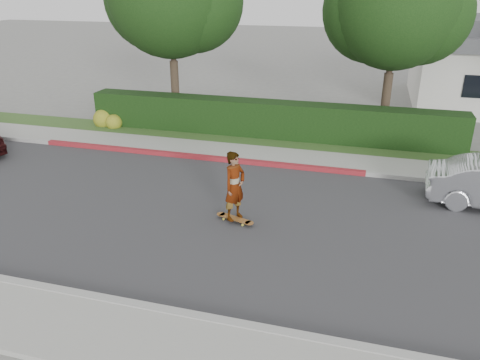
# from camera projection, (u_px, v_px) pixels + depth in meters

# --- Properties ---
(ground) EXTENTS (120.00, 120.00, 0.00)m
(ground) POSITION_uv_depth(u_px,v_px,m) (320.00, 231.00, 11.91)
(ground) COLOR slate
(ground) RESTS_ON ground
(road) EXTENTS (60.00, 8.00, 0.01)m
(road) POSITION_uv_depth(u_px,v_px,m) (320.00, 230.00, 11.91)
(road) COLOR #2D2D30
(road) RESTS_ON ground
(curb_near) EXTENTS (60.00, 0.20, 0.15)m
(curb_near) POSITION_uv_depth(u_px,v_px,m) (293.00, 336.00, 8.25)
(curb_near) COLOR #9E9E99
(curb_near) RESTS_ON ground
(curb_far) EXTENTS (60.00, 0.20, 0.15)m
(curb_far) POSITION_uv_depth(u_px,v_px,m) (335.00, 171.00, 15.52)
(curb_far) COLOR #9E9E99
(curb_far) RESTS_ON ground
(curb_red_section) EXTENTS (12.00, 0.21, 0.15)m
(curb_red_section) POSITION_uv_depth(u_px,v_px,m) (194.00, 156.00, 16.76)
(curb_red_section) COLOR maroon
(curb_red_section) RESTS_ON ground
(sidewalk_far) EXTENTS (60.00, 1.60, 0.12)m
(sidewalk_far) POSITION_uv_depth(u_px,v_px,m) (337.00, 162.00, 16.32)
(sidewalk_far) COLOR gray
(sidewalk_far) RESTS_ON ground
(planting_strip) EXTENTS (60.00, 1.60, 0.10)m
(planting_strip) POSITION_uv_depth(u_px,v_px,m) (341.00, 148.00, 17.74)
(planting_strip) COLOR #2D4C1E
(planting_strip) RESTS_ON ground
(hedge) EXTENTS (15.00, 1.00, 1.50)m
(hedge) POSITION_uv_depth(u_px,v_px,m) (267.00, 120.00, 18.75)
(hedge) COLOR black
(hedge) RESTS_ON ground
(flowering_shrub) EXTENTS (1.40, 1.00, 0.90)m
(flowering_shrub) POSITION_uv_depth(u_px,v_px,m) (107.00, 120.00, 20.25)
(flowering_shrub) COLOR #2D4C19
(flowering_shrub) RESTS_ON ground
(tree_center) EXTENTS (5.66, 4.84, 7.44)m
(tree_center) POSITION_uv_depth(u_px,v_px,m) (396.00, 9.00, 17.78)
(tree_center) COLOR #33261C
(tree_center) RESTS_ON ground
(skateboard) EXTENTS (1.14, 0.56, 0.10)m
(skateboard) POSITION_uv_depth(u_px,v_px,m) (235.00, 219.00, 12.30)
(skateboard) COLOR gold
(skateboard) RESTS_ON ground
(skateboarder) EXTENTS (0.69, 0.80, 1.84)m
(skateboarder) POSITION_uv_depth(u_px,v_px,m) (235.00, 186.00, 11.94)
(skateboarder) COLOR white
(skateboarder) RESTS_ON skateboard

